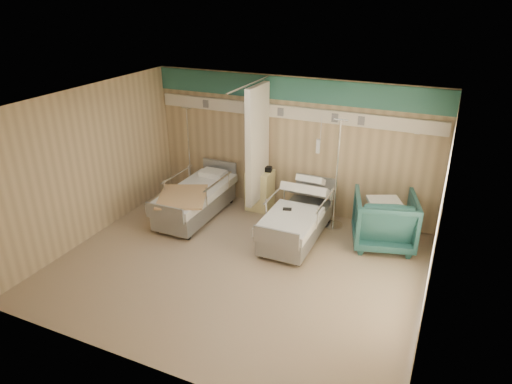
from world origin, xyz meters
TOP-DOWN VIEW (x-y plane):
  - ground at (0.00, 0.00)m, footprint 6.00×5.00m
  - room_walls at (-0.03, 0.25)m, footprint 6.04×5.04m
  - bed_right at (0.60, 1.30)m, footprint 1.00×2.16m
  - bed_left at (-1.60, 1.30)m, footprint 1.00×2.16m
  - bedside_cabinet at (-0.55, 2.20)m, footprint 0.50×0.48m
  - visitor_armchair at (2.11, 1.74)m, footprint 1.32×1.34m
  - waffle_blanket at (2.08, 1.74)m, footprint 0.72×0.69m
  - iv_stand_right at (1.10, 2.06)m, footprint 0.39×0.39m
  - iv_stand_left at (-2.31, 2.28)m, footprint 0.36×0.36m
  - call_remote at (0.45, 1.16)m, footprint 0.17×0.11m
  - tan_blanket at (-1.60, 0.84)m, footprint 1.26×1.37m
  - toiletry_bag at (-0.42, 2.26)m, footprint 0.21×0.16m
  - white_cup at (-0.67, 2.30)m, footprint 0.09×0.09m

SIDE VIEW (x-z plane):
  - ground at x=0.00m, z-range 0.00..0.00m
  - bed_right at x=0.60m, z-range 0.00..0.63m
  - bed_left at x=-1.60m, z-range 0.00..0.63m
  - iv_stand_left at x=-2.31m, z-range -0.59..1.41m
  - bedside_cabinet at x=-0.55m, z-range 0.00..0.85m
  - iv_stand_right at x=1.10m, z-range -0.64..1.54m
  - visitor_armchair at x=2.11m, z-range 0.00..1.00m
  - call_remote at x=0.45m, z-range 0.63..0.67m
  - tan_blanket at x=-1.60m, z-range 0.63..0.67m
  - toiletry_bag at x=-0.42m, z-range 0.85..0.96m
  - white_cup at x=-0.67m, z-range 0.85..0.97m
  - waffle_blanket at x=2.08m, z-range 1.00..1.06m
  - room_walls at x=-0.03m, z-range 0.45..3.27m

